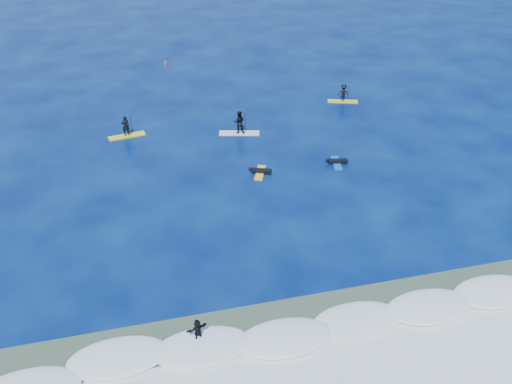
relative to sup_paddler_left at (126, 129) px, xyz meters
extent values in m
plane|color=#030C43|center=(9.22, -14.57, -0.66)|extent=(160.00, 160.00, 0.00)
cube|color=white|center=(9.22, -24.57, -0.66)|extent=(40.00, 6.00, 0.30)
cube|color=silver|center=(9.22, -27.57, -0.66)|extent=(34.00, 5.00, 0.02)
cube|color=yellow|center=(0.00, 0.00, -0.61)|extent=(3.10, 1.23, 0.10)
imported|color=black|center=(0.00, 0.00, 0.31)|extent=(0.69, 0.51, 1.73)
cylinder|color=black|center=(0.44, 0.07, 0.24)|extent=(0.15, 0.69, 2.02)
cube|color=black|center=(0.44, 0.07, -0.71)|extent=(0.12, 0.03, 0.30)
cube|color=silver|center=(9.17, -1.77, -0.61)|extent=(3.46, 1.63, 0.11)
imported|color=black|center=(9.17, -1.77, 0.41)|extent=(1.09, 0.94, 1.93)
cylinder|color=black|center=(9.66, -1.89, 0.34)|extent=(0.24, 0.76, 2.25)
cube|color=black|center=(9.66, -1.89, -0.72)|extent=(0.13, 0.03, 0.34)
cube|color=yellow|center=(20.09, 2.49, -0.61)|extent=(2.89, 1.54, 0.09)
imported|color=black|center=(20.09, 2.49, 0.24)|extent=(1.18, 0.89, 1.62)
cylinder|color=black|center=(20.49, 2.36, 0.18)|extent=(0.24, 0.63, 1.88)
cube|color=black|center=(20.49, 2.36, -0.71)|extent=(0.11, 0.03, 0.28)
cube|color=yellow|center=(9.21, -8.63, -0.61)|extent=(1.34, 2.20, 0.10)
cube|color=black|center=(9.30, -8.67, -0.44)|extent=(1.52, 0.92, 0.25)
sphere|color=black|center=(8.53, -8.35, -0.33)|extent=(0.25, 0.25, 0.25)
cube|color=#1750AE|center=(15.21, -8.62, -0.61)|extent=(0.99, 2.20, 0.10)
cube|color=black|center=(15.31, -8.64, -0.44)|extent=(1.52, 0.67, 0.24)
sphere|color=black|center=(14.50, -8.47, -0.34)|extent=(0.24, 0.24, 0.24)
cube|color=white|center=(2.11, -23.98, -0.46)|extent=(1.84, 1.02, 0.09)
imported|color=black|center=(2.11, -23.98, 0.18)|extent=(1.16, 0.68, 1.19)
cylinder|color=#E34814|center=(5.11, 16.70, -0.46)|extent=(0.25, 0.25, 0.40)
cone|color=#E34814|center=(5.11, 16.70, -0.17)|extent=(0.18, 0.18, 0.19)
camera|label=1|loc=(0.00, -43.94, 20.40)|focal=40.00mm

